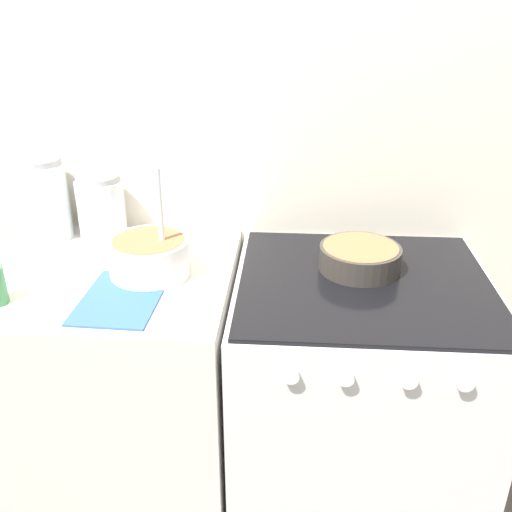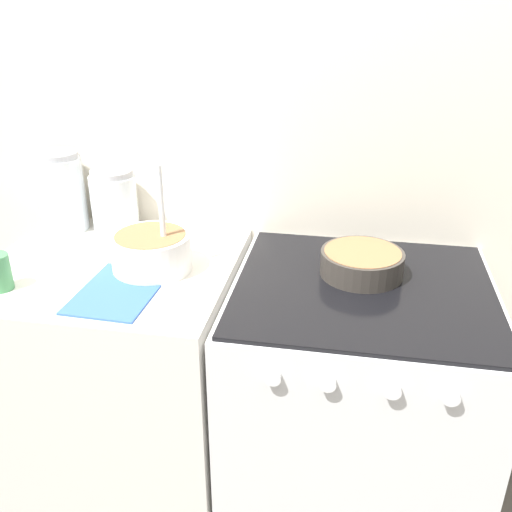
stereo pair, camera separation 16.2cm
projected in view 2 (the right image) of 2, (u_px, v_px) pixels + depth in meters
wall_back at (253, 139)px, 1.82m from camera, size 4.49×0.05×2.40m
countertop_cabinet at (125, 386)px, 1.88m from camera, size 0.73×0.67×0.90m
stove at (352, 413)px, 1.76m from camera, size 0.73×0.69×0.90m
mixing_bowl at (151, 250)px, 1.63m from camera, size 0.23×0.23×0.32m
baking_pan at (362, 262)px, 1.62m from camera, size 0.24×0.24×0.07m
storage_jar_left at (62, 197)px, 1.90m from camera, size 0.15×0.15×0.26m
storage_jar_middle at (115, 206)px, 1.88m from camera, size 0.15×0.15×0.21m
recipe_page at (119, 291)px, 1.54m from camera, size 0.21×0.30×0.01m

